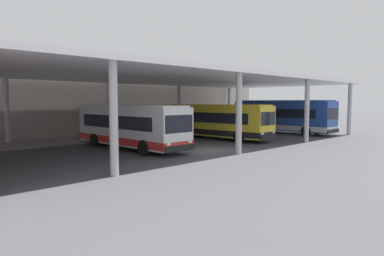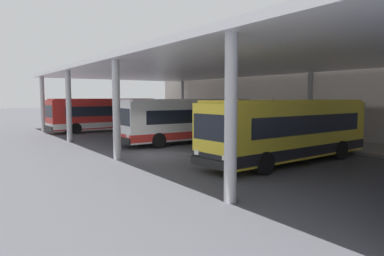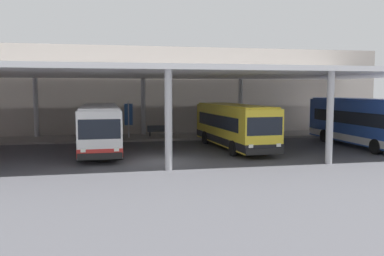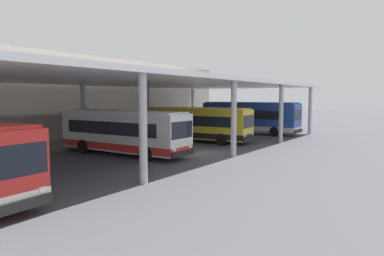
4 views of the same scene
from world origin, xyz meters
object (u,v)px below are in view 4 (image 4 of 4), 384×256
Objects in this scene: bench_waiting at (105,134)px; bus_far_bay at (250,117)px; bus_second_bay at (123,132)px; bus_middle_bay at (196,124)px; banner_sign at (89,122)px.

bus_far_bay is at bearing -30.59° from bench_waiting.
bench_waiting is at bearing 56.88° from bus_second_bay.
bus_second_bay is 0.93× the size of bus_far_bay.
bus_middle_bay is 8.80m from bench_waiting.
bus_middle_bay is at bearing -0.89° from bus_second_bay.
bus_second_bay is 9.36m from bus_middle_bay.
bus_far_bay reaches higher than bench_waiting.
banner_sign reaches higher than bench_waiting.
bench_waiting is at bearing 18.95° from banner_sign.
bus_second_bay is 5.87× the size of bench_waiting.
bus_second_bay is 19.00m from bus_far_bay.
bench_waiting is 3.01m from banner_sign.
bus_middle_bay is 5.92× the size of bench_waiting.
bus_middle_bay is 0.94× the size of bus_far_bay.
bus_middle_bay is (9.36, -0.15, 0.00)m from bus_second_bay.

